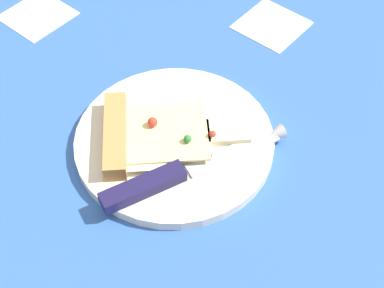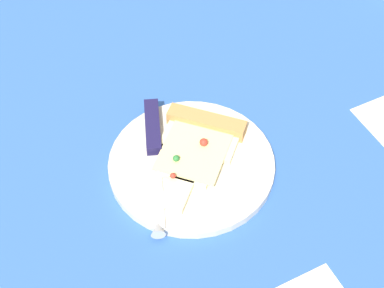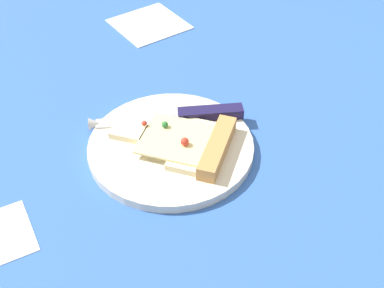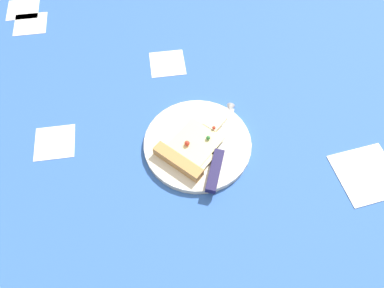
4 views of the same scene
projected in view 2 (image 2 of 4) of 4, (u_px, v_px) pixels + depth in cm
name	position (u px, v px, depth cm)	size (l,w,h in cm)	color
ground_plane	(133.00, 150.00, 90.09)	(150.80, 150.80, 3.00)	#3360B7
plate	(192.00, 164.00, 85.55)	(24.26, 24.26, 1.39)	silver
pizza_slice	(197.00, 145.00, 86.01)	(17.88, 17.76, 2.50)	beige
knife	(153.00, 149.00, 85.78)	(10.71, 23.11, 2.45)	silver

